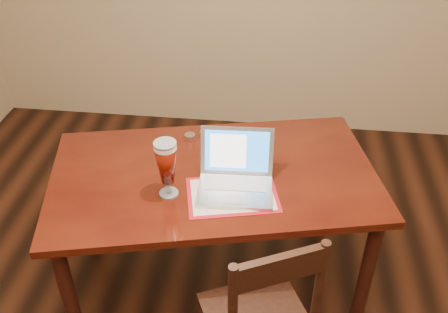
# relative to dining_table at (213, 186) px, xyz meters

# --- Properties ---
(room_shell) EXTENTS (4.51, 5.01, 2.71)m
(room_shell) POSITION_rel_dining_table_xyz_m (0.12, -0.72, 1.07)
(room_shell) COLOR tan
(room_shell) RESTS_ON ground
(dining_table) EXTENTS (1.83, 1.29, 1.08)m
(dining_table) POSITION_rel_dining_table_xyz_m (0.00, 0.00, 0.00)
(dining_table) COLOR #4A1609
(dining_table) RESTS_ON ground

